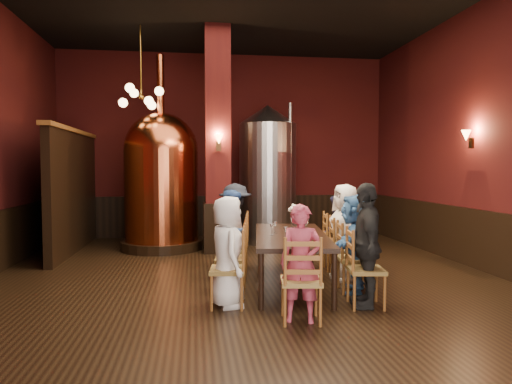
{
  "coord_description": "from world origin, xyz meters",
  "views": [
    {
      "loc": [
        -0.77,
        -6.41,
        1.71
      ],
      "look_at": [
        0.12,
        0.2,
        1.35
      ],
      "focal_mm": 32.0,
      "sensor_mm": 36.0,
      "label": 1
    }
  ],
  "objects": [
    {
      "name": "room",
      "position": [
        0.0,
        0.0,
        2.25
      ],
      "size": [
        10.0,
        10.02,
        4.5
      ],
      "color": "black",
      "rests_on": "ground"
    },
    {
      "name": "wainscot_right",
      "position": [
        3.96,
        0.0,
        0.5
      ],
      "size": [
        0.08,
        9.9,
        1.0
      ],
      "primitive_type": "cube",
      "color": "black",
      "rests_on": "ground"
    },
    {
      "name": "wainscot_back",
      "position": [
        0.0,
        4.96,
        0.5
      ],
      "size": [
        7.9,
        0.08,
        1.0
      ],
      "primitive_type": "cube",
      "color": "black",
      "rests_on": "ground"
    },
    {
      "name": "column",
      "position": [
        -0.3,
        2.8,
        2.25
      ],
      "size": [
        0.58,
        0.58,
        4.5
      ],
      "primitive_type": "cube",
      "color": "#49120F",
      "rests_on": "ground"
    },
    {
      "name": "partition",
      "position": [
        -3.2,
        3.2,
        1.2
      ],
      "size": [
        0.22,
        3.5,
        2.4
      ],
      "primitive_type": "cube",
      "color": "black",
      "rests_on": "ground"
    },
    {
      "name": "pendant_cluster",
      "position": [
        -1.8,
        2.9,
        3.1
      ],
      "size": [
        0.9,
        0.9,
        1.7
      ],
      "primitive_type": null,
      "color": "#A57226",
      "rests_on": "room"
    },
    {
      "name": "sconce_wall",
      "position": [
        3.9,
        0.8,
        2.2
      ],
      "size": [
        0.2,
        0.2,
        0.36
      ],
      "primitive_type": null,
      "rotation": [
        0.0,
        0.0,
        1.57
      ],
      "color": "black",
      "rests_on": "room"
    },
    {
      "name": "sconce_column",
      "position": [
        -0.3,
        2.5,
        2.2
      ],
      "size": [
        0.2,
        0.2,
        0.36
      ],
      "primitive_type": null,
      "rotation": [
        0.0,
        0.0,
        3.14
      ],
      "color": "black",
      "rests_on": "column"
    },
    {
      "name": "dining_table",
      "position": [
        0.6,
        -0.0,
        0.69
      ],
      "size": [
        1.32,
        2.51,
        0.75
      ],
      "rotation": [
        0.0,
        0.0,
        -0.14
      ],
      "color": "black",
      "rests_on": "ground"
    },
    {
      "name": "chair_0",
      "position": [
        -0.38,
        -0.88,
        0.46
      ],
      "size": [
        0.52,
        0.52,
        0.92
      ],
      "primitive_type": null,
      "rotation": [
        0.0,
        0.0,
        -1.71
      ],
      "color": "#995826",
      "rests_on": "ground"
    },
    {
      "name": "person_0",
      "position": [
        -0.38,
        -0.88,
        0.68
      ],
      "size": [
        0.51,
        0.71,
        1.36
      ],
      "primitive_type": "imported",
      "rotation": [
        0.0,
        0.0,
        1.69
      ],
      "color": "white",
      "rests_on": "ground"
    },
    {
      "name": "chair_1",
      "position": [
        -0.28,
        -0.21,
        0.46
      ],
      "size": [
        0.52,
        0.52,
        0.92
      ],
      "primitive_type": null,
      "rotation": [
        0.0,
        0.0,
        -1.71
      ],
      "color": "#995826",
      "rests_on": "ground"
    },
    {
      "name": "person_1",
      "position": [
        -0.28,
        -0.21,
        0.64
      ],
      "size": [
        0.45,
        0.54,
        1.28
      ],
      "primitive_type": "imported",
      "rotation": [
        0.0,
        0.0,
        1.23
      ],
      "color": "#AF341E",
      "rests_on": "ground"
    },
    {
      "name": "chair_2",
      "position": [
        -0.19,
        0.44,
        0.46
      ],
      "size": [
        0.52,
        0.52,
        0.92
      ],
      "primitive_type": null,
      "rotation": [
        0.0,
        0.0,
        -1.71
      ],
      "color": "#995826",
      "rests_on": "ground"
    },
    {
      "name": "person_2",
      "position": [
        -0.19,
        0.44,
        0.69
      ],
      "size": [
        0.58,
        0.74,
        1.37
      ],
      "primitive_type": "imported",
      "rotation": [
        0.0,
        0.0,
        1.13
      ],
      "color": "#2A498C",
      "rests_on": "ground"
    },
    {
      "name": "chair_3",
      "position": [
        -0.1,
        1.1,
        0.46
      ],
      "size": [
        0.52,
        0.52,
        0.92
      ],
      "primitive_type": null,
      "rotation": [
        0.0,
        0.0,
        -1.71
      ],
      "color": "#995826",
      "rests_on": "ground"
    },
    {
      "name": "person_3",
      "position": [
        -0.1,
        1.1,
        0.72
      ],
      "size": [
        0.76,
        1.04,
        1.44
      ],
      "primitive_type": "imported",
      "rotation": [
        0.0,
        0.0,
        1.31
      ],
      "color": "black",
      "rests_on": "ground"
    },
    {
      "name": "chair_4",
      "position": [
        1.31,
        -1.11,
        0.46
      ],
      "size": [
        0.52,
        0.52,
        0.92
      ],
      "primitive_type": null,
      "rotation": [
        0.0,
        0.0,
        1.43
      ],
      "color": "#995826",
      "rests_on": "ground"
    },
    {
      "name": "person_4",
      "position": [
        1.31,
        -1.11,
        0.76
      ],
      "size": [
        0.57,
        0.96,
        1.53
      ],
      "primitive_type": "imported",
      "rotation": [
        0.0,
        0.0,
        4.47
      ],
      "color": "black",
      "rests_on": "ground"
    },
    {
      "name": "chair_5",
      "position": [
        1.4,
        -0.45,
        0.46
      ],
      "size": [
        0.52,
        0.52,
        0.92
      ],
      "primitive_type": null,
      "rotation": [
        0.0,
        0.0,
        1.43
      ],
      "color": "#995826",
      "rests_on": "ground"
    },
    {
      "name": "person_5",
      "position": [
        1.4,
        -0.45,
        0.67
      ],
      "size": [
        0.89,
        1.3,
        1.35
      ],
      "primitive_type": "imported",
      "rotation": [
        0.0,
        0.0,
        4.27
      ],
      "color": "#325F96",
      "rests_on": "ground"
    },
    {
      "name": "chair_6",
      "position": [
        1.49,
        0.21,
        0.46
      ],
      "size": [
        0.52,
        0.52,
        0.92
      ],
      "primitive_type": null,
      "rotation": [
        0.0,
        0.0,
        1.43
      ],
      "color": "#995826",
      "rests_on": "ground"
    },
    {
      "name": "person_6",
      "position": [
        1.49,
        0.21,
        0.73
      ],
      "size": [
        0.51,
        0.74,
        1.46
      ],
      "primitive_type": "imported",
      "rotation": [
        0.0,
        0.0,
        4.78
      ],
      "color": "white",
      "rests_on": "ground"
    },
    {
      "name": "chair_7",
      "position": [
        1.58,
        0.87,
        0.46
      ],
      "size": [
        0.52,
        0.52,
        0.92
      ],
      "primitive_type": null,
      "rotation": [
        0.0,
        0.0,
        1.43
      ],
      "color": "#995826",
      "rests_on": "ground"
    },
    {
      "name": "person_7",
      "position": [
        1.58,
        0.87,
        0.63
      ],
      "size": [
        0.39,
        0.65,
        1.26
      ],
      "primitive_type": "imported",
      "rotation": [
        0.0,
        0.0,
        4.57
      ],
      "color": "#1C1D39",
      "rests_on": "ground"
    },
    {
      "name": "chair_8",
      "position": [
        0.39,
        -1.54,
        0.46
      ],
      "size": [
        0.52,
        0.52,
        0.92
      ],
      "primitive_type": null,
      "rotation": [
        0.0,
        0.0,
        3.0
      ],
      "color": "#995826",
      "rests_on": "ground"
    },
    {
      "name": "person_8",
      "position": [
        0.39,
        -1.54,
        0.65
      ],
      "size": [
        0.54,
        0.42,
        1.3
      ],
      "primitive_type": "imported",
      "rotation": [
        0.0,
        0.0,
        6.02
      ],
      "color": "#B13B52",
      "rests_on": "ground"
    },
    {
      "name": "copper_kettle",
      "position": [
        -1.45,
        3.28,
        1.47
      ],
      "size": [
        1.98,
        1.98,
        4.02
      ],
      "rotation": [
        0.0,
        0.0,
        0.39
      ],
      "color": "black",
      "rests_on": "ground"
    },
    {
      "name": "steel_vessel",
      "position": [
        0.88,
        3.82,
        1.56
      ],
      "size": [
        1.33,
        1.33,
        3.11
      ],
      "rotation": [
        0.0,
        0.0,
        -0.04
      ],
      "color": "#B2B2B7",
      "rests_on": "ground"
    },
    {
      "name": "rose_vase",
      "position": [
        0.88,
        0.97,
        0.98
      ],
      "size": [
        0.21,
        0.21,
        0.36
      ],
      "color": "white",
      "rests_on": "dining_table"
    },
    {
      "name": "wine_glass_0",
      "position": [
        0.91,
        0.29,
        0.83
      ],
      "size": [
        0.07,
        0.07,
        0.17
      ],
      "primitive_type": null,
      "color": "white",
      "rests_on": "dining_table"
    },
    {
      "name": "wine_glass_1",
      "position": [
        0.77,
        0.69,
        0.83
      ],
      "size": [
        0.07,
        0.07,
        0.17
      ],
      "primitive_type": null,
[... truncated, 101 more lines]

